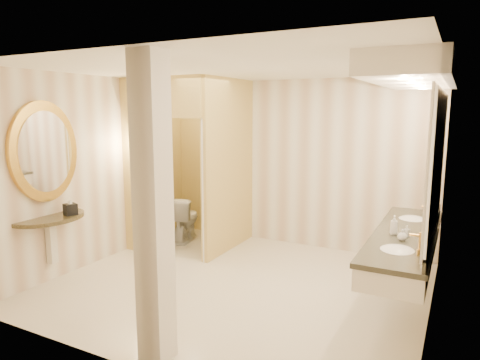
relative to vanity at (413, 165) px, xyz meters
The scene contains 16 objects.
floor 2.59m from the vanity, behind, with size 4.50×4.50×0.00m, color beige.
ceiling 2.28m from the vanity, behind, with size 4.50×4.50×0.00m, color white.
wall_back 2.60m from the vanity, 139.90° to the left, with size 4.50×0.02×2.70m, color #EFE6CF.
wall_front 3.07m from the vanity, 130.31° to the right, with size 4.50×0.02×2.70m, color #EFE6CF.
wall_left 4.25m from the vanity, behind, with size 0.02×4.00×2.70m, color #EFE6CF.
wall_right 0.51m from the vanity, 50.90° to the right, with size 0.02×4.00×2.70m, color #EFE6CF.
toilet_closet 3.17m from the vanity, 168.33° to the left, with size 1.50×1.55×2.70m.
wall_sconce 3.91m from the vanity, behind, with size 0.14×0.14×0.42m.
vanity is the anchor object (origin of this frame).
console_shelf 4.40m from the vanity, 162.54° to the right, with size 0.97×0.97×1.94m.
pillar 2.81m from the vanity, 131.22° to the right, with size 0.25×0.25×2.70m, color silver.
tissue_box 4.19m from the vanity, 163.82° to the right, with size 0.14×0.14×0.14m, color black.
toilet 3.99m from the vanity, 165.67° to the left, with size 0.43×0.76×0.77m, color white.
soap_bottle_a 0.72m from the vanity, 90.66° to the right, with size 0.05×0.06×0.12m, color beige.
soap_bottle_b 0.78m from the vanity, 94.30° to the right, with size 0.09×0.09×0.12m, color silver.
soap_bottle_c 0.68m from the vanity, 129.03° to the right, with size 0.08×0.08×0.21m, color #C6B28C.
Camera 1 is at (2.43, -4.59, 2.21)m, focal length 32.00 mm.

